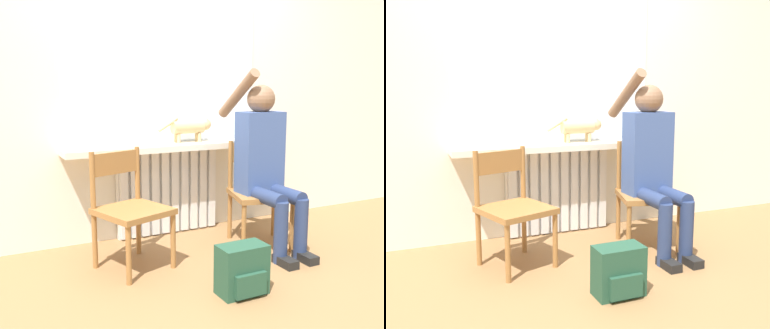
{
  "view_description": "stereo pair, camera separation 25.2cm",
  "coord_description": "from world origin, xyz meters",
  "views": [
    {
      "loc": [
        -1.49,
        -2.25,
        1.23
      ],
      "look_at": [
        0.0,
        0.71,
        0.66
      ],
      "focal_mm": 42.0,
      "sensor_mm": 36.0,
      "label": 1
    },
    {
      "loc": [
        -1.26,
        -2.35,
        1.23
      ],
      "look_at": [
        0.0,
        0.71,
        0.66
      ],
      "focal_mm": 42.0,
      "sensor_mm": 36.0,
      "label": 2
    }
  ],
  "objects": [
    {
      "name": "person",
      "position": [
        0.52,
        0.5,
        0.69
      ],
      "size": [
        0.36,
        0.95,
        1.37
      ],
      "color": "navy",
      "rests_on": "ground_plane"
    },
    {
      "name": "ground_plane",
      "position": [
        0.0,
        0.0,
        0.0
      ],
      "size": [
        12.0,
        12.0,
        0.0
      ],
      "primitive_type": "plane",
      "color": "olive"
    },
    {
      "name": "windowsill",
      "position": [
        0.0,
        1.06,
        0.75
      ],
      "size": [
        1.77,
        0.28,
        0.05
      ],
      "color": "white",
      "rests_on": "radiator"
    },
    {
      "name": "wall_with_window",
      "position": [
        0.0,
        1.23,
        1.35
      ],
      "size": [
        7.0,
        0.06,
        2.7
      ],
      "color": "white",
      "rests_on": "ground_plane"
    },
    {
      "name": "backpack",
      "position": [
        -0.07,
        -0.11,
        0.15
      ],
      "size": [
        0.3,
        0.2,
        0.31
      ],
      "color": "#234C38",
      "rests_on": "ground_plane"
    },
    {
      "name": "chair_left",
      "position": [
        -0.53,
        0.59,
        0.42
      ],
      "size": [
        0.54,
        0.54,
        0.81
      ],
      "rotation": [
        0.0,
        0.0,
        0.32
      ],
      "color": "#9E6B38",
      "rests_on": "ground_plane"
    },
    {
      "name": "radiator",
      "position": [
        0.0,
        1.15,
        0.36
      ],
      "size": [
        0.89,
        0.08,
        0.73
      ],
      "color": "white",
      "rests_on": "ground_plane"
    },
    {
      "name": "cat",
      "position": [
        0.19,
        1.09,
        0.91
      ],
      "size": [
        0.48,
        0.11,
        0.21
      ],
      "color": "#DBB77A",
      "rests_on": "windowsill"
    },
    {
      "name": "chair_right",
      "position": [
        0.53,
        0.59,
        0.42
      ],
      "size": [
        0.53,
        0.53,
        0.81
      ],
      "rotation": [
        0.0,
        0.0,
        -0.27
      ],
      "color": "#9E6B38",
      "rests_on": "ground_plane"
    },
    {
      "name": "window_glass",
      "position": [
        0.0,
        1.2,
        1.4
      ],
      "size": [
        1.7,
        0.01,
        1.24
      ],
      "color": "white",
      "rests_on": "windowsill"
    }
  ]
}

